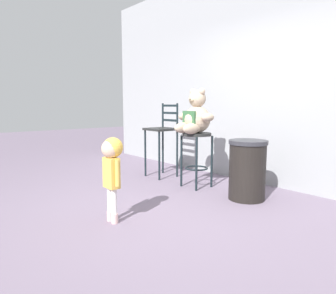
% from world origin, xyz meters
% --- Properties ---
extents(ground_plane, '(24.00, 24.00, 0.00)m').
position_xyz_m(ground_plane, '(0.00, 0.00, 0.00)').
color(ground_plane, slate).
extents(building_wall, '(7.82, 0.30, 3.32)m').
position_xyz_m(building_wall, '(0.00, 2.04, 1.66)').
color(building_wall, '#989A9C').
rests_on(building_wall, ground_plane).
extents(bar_stool_with_teddy, '(0.41, 0.41, 0.78)m').
position_xyz_m(bar_stool_with_teddy, '(-0.55, 1.02, 0.56)').
color(bar_stool_with_teddy, black).
rests_on(bar_stool_with_teddy, ground_plane).
extents(teddy_bear, '(0.59, 0.53, 0.62)m').
position_xyz_m(teddy_bear, '(-0.55, 0.99, 1.01)').
color(teddy_bear, tan).
rests_on(teddy_bear, bar_stool_with_teddy).
extents(child_walking, '(0.27, 0.22, 0.86)m').
position_xyz_m(child_walking, '(-0.11, -0.61, 0.63)').
color(child_walking, beige).
rests_on(child_walking, ground_plane).
extents(trash_bin, '(0.48, 0.48, 0.75)m').
position_xyz_m(trash_bin, '(0.29, 1.08, 0.38)').
color(trash_bin, black).
rests_on(trash_bin, ground_plane).
extents(bar_chair_empty, '(0.44, 0.44, 1.20)m').
position_xyz_m(bar_chair_empty, '(-1.39, 1.07, 0.71)').
color(bar_chair_empty, black).
rests_on(bar_chair_empty, ground_plane).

